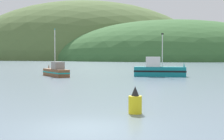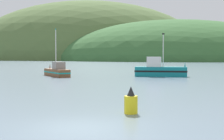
# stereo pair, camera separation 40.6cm
# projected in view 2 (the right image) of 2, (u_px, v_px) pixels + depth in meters

# --- Properties ---
(ground_plane) EXTENTS (600.00, 600.00, 0.00)m
(ground_plane) POSITION_uv_depth(u_px,v_px,m) (79.00, 127.00, 13.92)
(ground_plane) COLOR slate
(hill_mid_left) EXTENTS (203.34, 162.67, 95.97)m
(hill_mid_left) POSITION_uv_depth(u_px,v_px,m) (85.00, 60.00, 280.18)
(hill_mid_left) COLOR #516B38
(hill_mid_left) RESTS_ON ground
(hill_far_center) EXTENTS (161.23, 128.99, 53.13)m
(hill_far_center) POSITION_uv_depth(u_px,v_px,m) (171.00, 60.00, 222.08)
(hill_far_center) COLOR #386633
(hill_far_center) RESTS_ON ground
(fishing_boat_teal) EXTENTS (7.60, 2.37, 6.27)m
(fishing_boat_teal) POSITION_uv_depth(u_px,v_px,m) (160.00, 70.00, 48.08)
(fishing_boat_teal) COLOR #147F84
(fishing_boat_teal) RESTS_ON ground
(fishing_boat_brown) EXTENTS (6.27, 6.50, 7.03)m
(fishing_boat_brown) POSITION_uv_depth(u_px,v_px,m) (57.00, 71.00, 48.59)
(fishing_boat_brown) COLOR brown
(fishing_boat_brown) RESTS_ON ground
(channel_buoy) EXTENTS (0.70, 0.70, 1.42)m
(channel_buoy) POSITION_uv_depth(u_px,v_px,m) (131.00, 103.00, 17.17)
(channel_buoy) COLOR yellow
(channel_buoy) RESTS_ON ground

